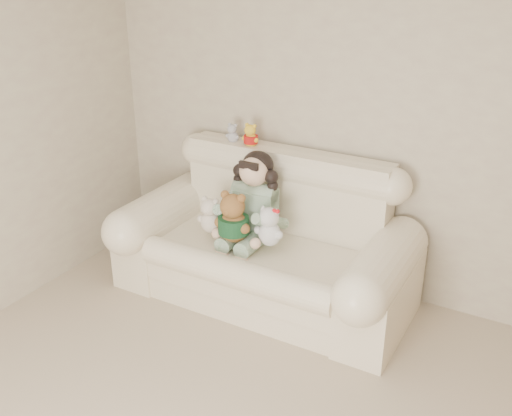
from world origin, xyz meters
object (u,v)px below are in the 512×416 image
object	(u,v)px
brown_teddy	(233,213)
cream_teddy	(211,212)
seated_child	(255,196)
sofa	(263,233)
white_cat	(270,222)

from	to	relation	value
brown_teddy	cream_teddy	world-z (taller)	brown_teddy
seated_child	brown_teddy	xyz separation A→B (m)	(-0.02, -0.25, -0.04)
brown_teddy	cream_teddy	distance (m)	0.22
brown_teddy	sofa	bearing A→B (deg)	37.78
sofa	seated_child	bearing A→B (deg)	144.60
white_cat	sofa	bearing A→B (deg)	151.04
seated_child	white_cat	size ratio (longest dim) A/B	1.96
seated_child	cream_teddy	size ratio (longest dim) A/B	2.10
sofa	cream_teddy	xyz separation A→B (m)	(-0.35, -0.13, 0.14)
sofa	cream_teddy	bearing A→B (deg)	-159.49
seated_child	sofa	bearing A→B (deg)	-42.06
brown_teddy	white_cat	xyz separation A→B (m)	(0.24, 0.07, -0.04)
white_cat	cream_teddy	world-z (taller)	white_cat
brown_teddy	cream_teddy	bearing A→B (deg)	156.20
brown_teddy	white_cat	distance (m)	0.26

